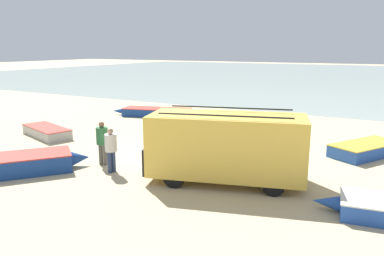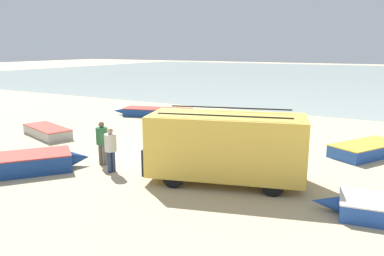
{
  "view_description": "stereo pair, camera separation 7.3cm",
  "coord_description": "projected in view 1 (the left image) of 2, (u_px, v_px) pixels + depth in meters",
  "views": [
    {
      "loc": [
        7.6,
        -13.12,
        4.4
      ],
      "look_at": [
        0.01,
        0.75,
        1.0
      ],
      "focal_mm": 35.0,
      "sensor_mm": 36.0,
      "label": 1
    },
    {
      "loc": [
        7.66,
        -13.09,
        4.4
      ],
      "look_at": [
        0.01,
        0.75,
        1.0
      ],
      "focal_mm": 35.0,
      "sensor_mm": 36.0,
      "label": 2
    }
  ],
  "objects": [
    {
      "name": "sea_water",
      "position": [
        344.0,
        75.0,
        60.34
      ],
      "size": [
        120.0,
        80.0,
        0.01
      ],
      "primitive_type": "cube",
      "color": "#99A89E",
      "rests_on": "ground_plane"
    },
    {
      "name": "fishing_rowboat_4",
      "position": [
        368.0,
        149.0,
        15.61
      ],
      "size": [
        2.86,
        3.83,
        0.53
      ],
      "rotation": [
        0.0,
        0.0,
        1.04
      ],
      "color": "#234CA3",
      "rests_on": "ground_plane"
    },
    {
      "name": "fishing_rowboat_1",
      "position": [
        46.0,
        131.0,
        18.99
      ],
      "size": [
        3.99,
        2.16,
        0.49
      ],
      "rotation": [
        0.0,
        0.0,
        2.83
      ],
      "color": "#ADA89E",
      "rests_on": "ground_plane"
    },
    {
      "name": "fisherman_1",
      "position": [
        102.0,
        139.0,
        14.17
      ],
      "size": [
        0.44,
        0.44,
        1.69
      ],
      "rotation": [
        0.0,
        0.0,
        1.95
      ],
      "color": "#5B564C",
      "rests_on": "ground_plane"
    },
    {
      "name": "fishing_rowboat_3",
      "position": [
        28.0,
        163.0,
        13.49
      ],
      "size": [
        3.29,
        3.74,
        0.65
      ],
      "rotation": [
        0.0,
        0.0,
        0.9
      ],
      "color": "navy",
      "rests_on": "ground_plane"
    },
    {
      "name": "parked_van",
      "position": [
        226.0,
        146.0,
        12.29
      ],
      "size": [
        5.48,
        3.3,
        2.41
      ],
      "rotation": [
        0.0,
        0.0,
        3.42
      ],
      "color": "gold",
      "rests_on": "ground_plane"
    },
    {
      "name": "fishing_rowboat_0",
      "position": [
        226.0,
        126.0,
        19.74
      ],
      "size": [
        5.0,
        3.3,
        0.69
      ],
      "rotation": [
        0.0,
        0.0,
        5.82
      ],
      "color": "navy",
      "rests_on": "ground_plane"
    },
    {
      "name": "ground_plane",
      "position": [
        183.0,
        154.0,
        15.75
      ],
      "size": [
        200.0,
        200.0,
        0.0
      ],
      "primitive_type": "plane",
      "color": "tan"
    },
    {
      "name": "fisherman_0",
      "position": [
        111.0,
        146.0,
        13.29
      ],
      "size": [
        0.43,
        0.43,
        1.63
      ],
      "rotation": [
        0.0,
        0.0,
        5.96
      ],
      "color": "navy",
      "rests_on": "ground_plane"
    },
    {
      "name": "fishing_rowboat_2",
      "position": [
        155.0,
        112.0,
        24.48
      ],
      "size": [
        5.42,
        2.51,
        0.54
      ],
      "rotation": [
        0.0,
        0.0,
        3.4
      ],
      "color": "navy",
      "rests_on": "ground_plane"
    }
  ]
}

